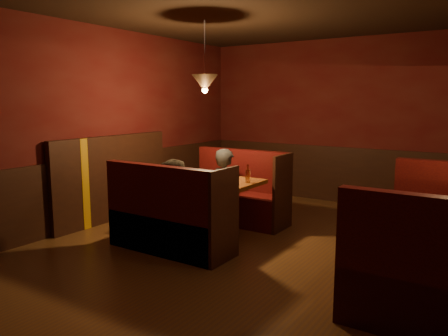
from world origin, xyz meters
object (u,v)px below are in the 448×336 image
Objects in this scene: second_bench_near at (448,295)px; diner_a at (226,175)px; main_bench_near at (168,224)px; main_bench_far at (239,199)px; main_table at (206,192)px; diner_b at (175,191)px.

diner_a is at bearing 151.17° from second_bench_near.
diner_a reaches higher than main_bench_near.
diner_a is at bearing -106.40° from main_bench_far.
main_bench_near is 1.44m from diner_a.
second_bench_near reaches higher than main_table.
diner_a is at bearing 93.09° from main_bench_near.
second_bench_near reaches higher than main_bench_far.
main_bench_near is 3.10m from second_bench_near.
diner_b is at bearing -90.10° from main_bench_far.
main_bench_far and main_bench_near have the same top height.
main_bench_near is at bearing -88.81° from main_table.
main_bench_far is at bearing 90.00° from main_bench_near.
main_table is 0.99× the size of diner_b.
main_bench_far is (0.02, 0.82, -0.25)m from main_table.
second_bench_near is at bearing 175.25° from diner_a.
diner_b is (-3.08, 0.49, 0.37)m from second_bench_near.
main_bench_far is 3.67m from second_bench_near.
diner_a is 1.25m from diner_b.
diner_b reaches higher than main_table.
main_table is 3.32m from second_bench_near.
second_bench_near is at bearing -32.88° from main_bench_far.
main_bench_far is at bearing 97.55° from diner_b.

